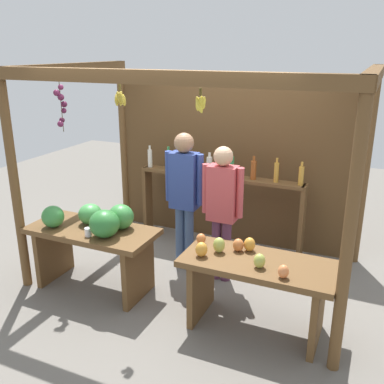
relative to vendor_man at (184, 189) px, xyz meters
The scene contains 7 objects.
ground_plane 1.03m from the vendor_man, ahead, with size 12.00×12.00×0.00m, color slate.
market_stall 0.65m from the vendor_man, 66.88° to the left, with size 3.50×2.24×2.41m.
fruit_counter_left 1.13m from the vendor_man, 129.17° to the right, with size 1.42×0.65×1.01m.
fruit_counter_right 1.47m from the vendor_man, 36.78° to the right, with size 1.42×0.64×0.87m.
bottle_shelf_unit 0.80m from the vendor_man, 78.88° to the left, with size 2.25×0.22×1.33m.
vendor_man is the anchor object (origin of this frame).
vendor_woman 0.51m from the vendor_man, ahead, with size 0.48×0.21×1.58m.
Camera 1 is at (1.83, -4.31, 2.57)m, focal length 40.54 mm.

